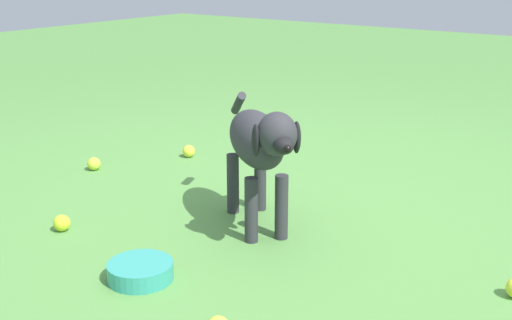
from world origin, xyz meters
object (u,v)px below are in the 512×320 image
at_px(dog, 259,144).
at_px(tennis_ball_0, 189,151).
at_px(water_bowl, 140,271).
at_px(tennis_ball_1, 62,223).
at_px(tennis_ball_4, 94,164).

xyz_separation_m(dog, tennis_ball_0, (0.56, 0.87, -0.32)).
bearing_deg(water_bowl, tennis_ball_0, 35.04).
xyz_separation_m(dog, tennis_ball_1, (-0.47, 0.61, -0.32)).
distance_m(tennis_ball_4, water_bowl, 1.24).
relative_size(dog, tennis_ball_1, 9.59).
bearing_deg(tennis_ball_4, water_bowl, -123.60).
xyz_separation_m(tennis_ball_0, tennis_ball_4, (-0.45, 0.24, 0.00)).
xyz_separation_m(tennis_ball_1, tennis_ball_4, (0.58, 0.49, 0.00)).
bearing_deg(tennis_ball_0, water_bowl, -144.96).
bearing_deg(dog, tennis_ball_1, -103.33).
xyz_separation_m(dog, tennis_ball_4, (0.11, 1.10, -0.32)).
bearing_deg(dog, tennis_ball_0, -173.67).
relative_size(tennis_ball_1, water_bowl, 0.30).
relative_size(tennis_ball_1, tennis_ball_4, 1.00).
bearing_deg(dog, tennis_ball_4, -146.62).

